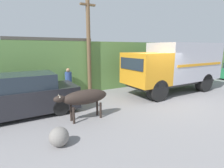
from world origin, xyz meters
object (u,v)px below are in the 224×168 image
Objects in this scene: cargo_truck at (176,65)px; roadside_rock at (59,137)px; parked_suv at (21,96)px; pedestrian_on_hill at (69,81)px; brown_cow at (85,97)px; utility_pole at (89,43)px.

roadside_rock is at bearing -160.83° from cargo_truck.
parked_suv is 3.13m from pedestrian_on_hill.
parked_suv is 2.76× the size of pedestrian_on_hill.
parked_suv is at bearing 142.73° from brown_cow.
roadside_rock is at bearing -121.79° from utility_pole.
cargo_truck reaches higher than pedestrian_on_hill.
cargo_truck is 11.58× the size of roadside_rock.
brown_cow is at bearing -115.91° from utility_pole.
pedestrian_on_hill is at bearing 31.65° from parked_suv.
utility_pole is at bearing 22.68° from parked_suv.
brown_cow is 2.71m from parked_suv.
parked_suv is at bearing 177.48° from cargo_truck.
cargo_truck is 4.01× the size of pedestrian_on_hill.
parked_suv reaches higher than brown_cow.
utility_pole is (-4.73, 2.51, 1.31)m from cargo_truck.
parked_suv is 7.98× the size of roadside_rock.
pedestrian_on_hill is at bearing 159.74° from cargo_truck.
cargo_truck is 8.68m from parked_suv.
brown_cow is 3.60m from pedestrian_on_hill.
utility_pole is at bearing 160.00° from pedestrian_on_hill.
parked_suv is at bearing -153.00° from utility_pole.
parked_suv reaches higher than pedestrian_on_hill.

